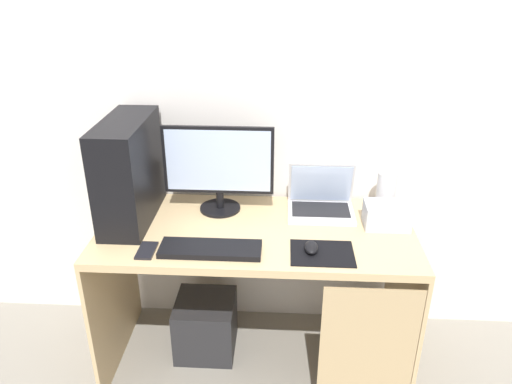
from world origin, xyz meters
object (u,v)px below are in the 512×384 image
object	(u,v)px
monitor	(219,167)
cell_phone	(147,251)
keyboard	(210,249)
projector	(387,215)
speaker	(386,192)
pc_tower	(129,171)
laptop	(321,202)
mouse_left	(311,247)
subwoofer	(206,325)

from	to	relation	value
monitor	cell_phone	bearing A→B (deg)	-123.34
keyboard	cell_phone	size ratio (longest dim) A/B	3.23
projector	speaker	bearing A→B (deg)	82.87
monitor	cell_phone	size ratio (longest dim) A/B	3.94
monitor	pc_tower	bearing A→B (deg)	-166.10
laptop	speaker	xyz separation A→B (m)	(0.31, 0.03, 0.05)
pc_tower	laptop	bearing A→B (deg)	7.62
monitor	mouse_left	bearing A→B (deg)	-39.98
speaker	subwoofer	bearing A→B (deg)	-169.17
mouse_left	subwoofer	world-z (taller)	mouse_left
laptop	mouse_left	size ratio (longest dim) A/B	3.25
speaker	mouse_left	distance (m)	0.55
speaker	cell_phone	bearing A→B (deg)	-157.27
monitor	speaker	world-z (taller)	monitor
projector	subwoofer	size ratio (longest dim) A/B	0.68
speaker	projector	size ratio (longest dim) A/B	0.97
monitor	cell_phone	distance (m)	0.51
mouse_left	subwoofer	size ratio (longest dim) A/B	0.32
laptop	cell_phone	bearing A→B (deg)	-151.01
pc_tower	mouse_left	world-z (taller)	pc_tower
subwoofer	mouse_left	bearing A→B (deg)	-25.31
speaker	projector	bearing A→B (deg)	-97.13
pc_tower	projector	bearing A→B (deg)	-0.73
speaker	keyboard	size ratio (longest dim) A/B	0.46
monitor	subwoofer	size ratio (longest dim) A/B	1.73
laptop	mouse_left	xyz separation A→B (m)	(-0.06, -0.37, -0.03)
laptop	mouse_left	world-z (taller)	laptop
laptop	projector	world-z (taller)	laptop
projector	subwoofer	bearing A→B (deg)	-179.61
keyboard	subwoofer	size ratio (longest dim) A/B	1.42
projector	mouse_left	world-z (taller)	projector
laptop	cell_phone	size ratio (longest dim) A/B	2.40
pc_tower	cell_phone	world-z (taller)	pc_tower
speaker	mouse_left	bearing A→B (deg)	-132.38
laptop	keyboard	bearing A→B (deg)	-140.35
mouse_left	cell_phone	xyz separation A→B (m)	(-0.68, -0.04, -0.02)
monitor	keyboard	xyz separation A→B (m)	(0.01, -0.37, -0.21)
laptop	keyboard	xyz separation A→B (m)	(-0.48, -0.39, -0.04)
projector	mouse_left	xyz separation A→B (m)	(-0.35, -0.24, -0.03)
monitor	mouse_left	world-z (taller)	monitor
pc_tower	projector	xyz separation A→B (m)	(1.16, -0.01, -0.18)
keyboard	cell_phone	world-z (taller)	keyboard
keyboard	laptop	bearing A→B (deg)	39.65
projector	laptop	bearing A→B (deg)	155.27
pc_tower	subwoofer	bearing A→B (deg)	-3.73
speaker	projector	xyz separation A→B (m)	(-0.02, -0.16, -0.04)
monitor	cell_phone	world-z (taller)	monitor
pc_tower	speaker	world-z (taller)	pc_tower
speaker	cell_phone	world-z (taller)	speaker
laptop	subwoofer	xyz separation A→B (m)	(-0.56, -0.14, -0.66)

